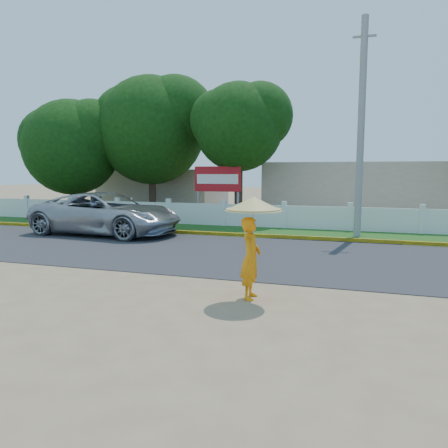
% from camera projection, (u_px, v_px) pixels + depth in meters
% --- Properties ---
extents(ground, '(120.00, 120.00, 0.00)m').
position_uv_depth(ground, '(197.00, 289.00, 10.16)').
color(ground, '#9E8460').
rests_on(ground, ground).
extents(road, '(60.00, 7.00, 0.02)m').
position_uv_depth(road, '(247.00, 254.00, 14.41)').
color(road, '#38383A').
rests_on(road, ground).
extents(grass_verge, '(60.00, 3.50, 0.03)m').
position_uv_depth(grass_verge, '(278.00, 232.00, 19.36)').
color(grass_verge, '#2D601E').
rests_on(grass_verge, ground).
extents(curb, '(40.00, 0.18, 0.16)m').
position_uv_depth(curb, '(270.00, 236.00, 17.75)').
color(curb, yellow).
rests_on(curb, ground).
extents(fence, '(40.00, 0.10, 1.10)m').
position_uv_depth(fence, '(284.00, 217.00, 20.66)').
color(fence, silver).
rests_on(fence, ground).
extents(building_near, '(10.00, 6.00, 3.20)m').
position_uv_depth(building_near, '(355.00, 190.00, 26.03)').
color(building_near, '#B7AD99').
rests_on(building_near, ground).
extents(building_far, '(8.00, 5.00, 2.80)m').
position_uv_depth(building_far, '(164.00, 189.00, 30.99)').
color(building_far, '#B7AD99').
rests_on(building_far, ground).
extents(utility_pole, '(0.28, 0.28, 8.77)m').
position_uv_depth(utility_pole, '(361.00, 129.00, 17.51)').
color(utility_pole, gray).
rests_on(utility_pole, ground).
extents(vehicle, '(6.70, 3.43, 1.81)m').
position_uv_depth(vehicle, '(106.00, 214.00, 18.73)').
color(vehicle, '#A3A5AA').
rests_on(vehicle, ground).
extents(monk_with_parasol, '(1.21, 1.21, 2.21)m').
position_uv_depth(monk_with_parasol, '(252.00, 233.00, 9.27)').
color(monk_with_parasol, orange).
rests_on(monk_with_parasol, ground).
extents(billboard, '(2.50, 0.13, 2.95)m').
position_uv_depth(billboard, '(218.00, 182.00, 22.64)').
color(billboard, gray).
rests_on(billboard, ground).
extents(tree_row, '(33.89, 7.57, 8.68)m').
position_uv_depth(tree_row, '(296.00, 128.00, 22.66)').
color(tree_row, '#473828').
rests_on(tree_row, ground).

